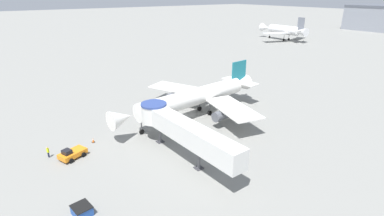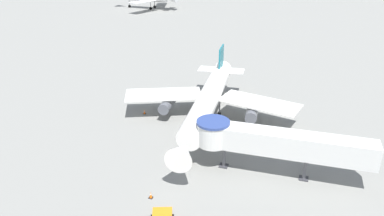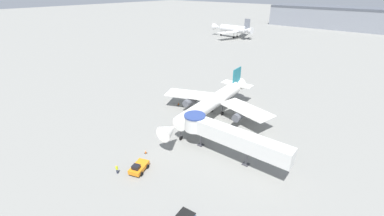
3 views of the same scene
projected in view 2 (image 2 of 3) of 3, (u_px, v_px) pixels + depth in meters
The scene contains 5 objects.
ground_plane at pixel (197, 128), 57.02m from camera, with size 800.00×800.00×0.00m, color gray.
main_airplane at pixel (208, 100), 56.98m from camera, with size 28.35×32.66×8.96m.
jet_bridge at pixel (270, 141), 44.13m from camera, with size 20.88×4.10×6.16m.
traffic_cone_near_nose at pixel (151, 195), 41.44m from camera, with size 0.46×0.46×0.77m.
traffic_cone_port_wing at pixel (144, 112), 61.34m from camera, with size 0.47×0.47×0.78m.
Camera 2 is at (15.22, -48.35, 26.30)m, focal length 35.00 mm.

